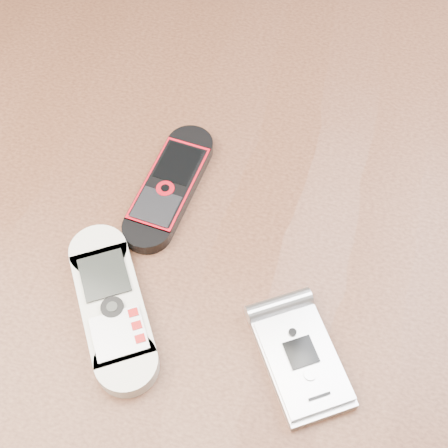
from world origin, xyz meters
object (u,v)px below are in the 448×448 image
table (219,285)px  motorola_razr (301,359)px  nokia_white (112,305)px  nokia_black_red (170,186)px

table → motorola_razr: (0.09, -0.10, 0.11)m
nokia_white → nokia_black_red: (0.01, 0.12, -0.00)m
table → motorola_razr: 0.17m
nokia_white → motorola_razr: bearing=-34.8°
table → nokia_white: nokia_white is taller
nokia_white → motorola_razr: size_ratio=1.44×
table → nokia_white: bearing=-123.3°
table → nokia_black_red: nokia_black_red is taller
motorola_razr → nokia_white: bearing=144.8°
motorola_razr → table: bearing=99.2°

